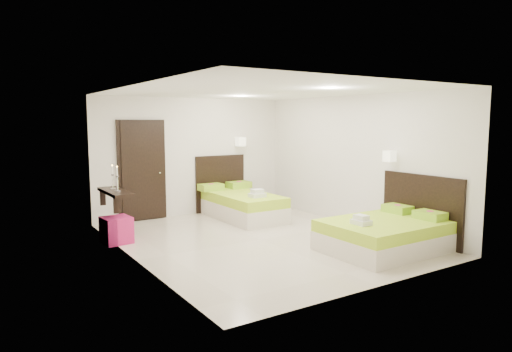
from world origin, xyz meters
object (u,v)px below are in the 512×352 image
bed_double (387,233)px  ottoman (116,230)px  nightstand (255,202)px  bed_single (241,203)px

bed_double → ottoman: 4.56m
bed_double → ottoman: bed_double is taller
nightstand → bed_single: bearing=-143.7°
bed_single → bed_double: bed_single is taller
bed_single → bed_double: (0.71, -3.45, -0.03)m
bed_double → nightstand: size_ratio=4.23×
bed_single → bed_double: bearing=-78.3°
bed_single → bed_double: 3.52m
bed_double → nightstand: bed_double is taller
bed_double → nightstand: (0.01, 4.01, -0.08)m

